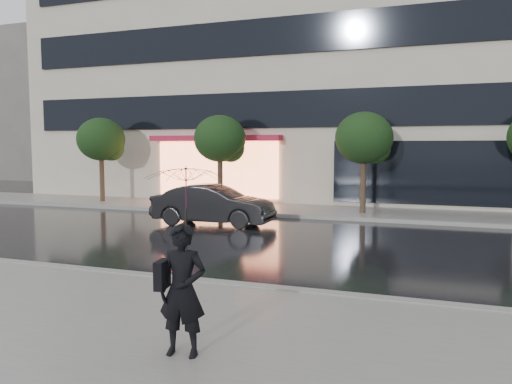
% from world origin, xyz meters
% --- Properties ---
extents(ground, '(120.00, 120.00, 0.00)m').
position_xyz_m(ground, '(0.00, 0.00, 0.00)').
color(ground, black).
rests_on(ground, ground).
extents(sidewalk_near, '(60.00, 4.50, 0.12)m').
position_xyz_m(sidewalk_near, '(0.00, -3.25, 0.06)').
color(sidewalk_near, slate).
rests_on(sidewalk_near, ground).
extents(sidewalk_far, '(60.00, 3.50, 0.12)m').
position_xyz_m(sidewalk_far, '(0.00, 10.25, 0.06)').
color(sidewalk_far, slate).
rests_on(sidewalk_far, ground).
extents(curb_near, '(60.00, 0.25, 0.14)m').
position_xyz_m(curb_near, '(0.00, -1.00, 0.07)').
color(curb_near, gray).
rests_on(curb_near, ground).
extents(curb_far, '(60.00, 0.25, 0.14)m').
position_xyz_m(curb_far, '(0.00, 8.50, 0.07)').
color(curb_far, gray).
rests_on(curb_far, ground).
extents(office_building, '(30.00, 12.76, 18.00)m').
position_xyz_m(office_building, '(-0.00, 17.97, 9.00)').
color(office_building, '#BFB4A2').
rests_on(office_building, ground).
extents(bg_building_left, '(14.00, 10.00, 12.00)m').
position_xyz_m(bg_building_left, '(-28.00, 26.00, 6.00)').
color(bg_building_left, '#59544F').
rests_on(bg_building_left, ground).
extents(tree_far_west, '(2.20, 2.20, 3.99)m').
position_xyz_m(tree_far_west, '(-8.94, 10.03, 2.92)').
color(tree_far_west, '#33261C').
rests_on(tree_far_west, ground).
extents(tree_mid_west, '(2.20, 2.20, 3.99)m').
position_xyz_m(tree_mid_west, '(-2.94, 10.03, 2.92)').
color(tree_mid_west, '#33261C').
rests_on(tree_mid_west, ground).
extents(tree_mid_east, '(2.20, 2.20, 3.99)m').
position_xyz_m(tree_mid_east, '(3.06, 10.03, 2.92)').
color(tree_mid_east, '#33261C').
rests_on(tree_mid_east, ground).
extents(parked_car, '(4.19, 1.58, 1.37)m').
position_xyz_m(parked_car, '(-1.51, 6.00, 0.68)').
color(parked_car, black).
rests_on(parked_car, ground).
extents(pedestrian_with_umbrella, '(1.08, 1.10, 2.33)m').
position_xyz_m(pedestrian_with_umbrella, '(2.76, -4.16, 1.67)').
color(pedestrian_with_umbrella, black).
rests_on(pedestrian_with_umbrella, sidewalk_near).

